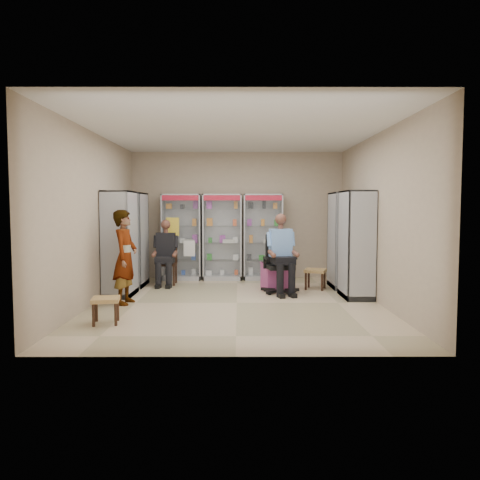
{
  "coord_description": "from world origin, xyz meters",
  "views": [
    {
      "loc": [
        0.04,
        -8.19,
        1.69
      ],
      "look_at": [
        0.06,
        0.7,
        1.07
      ],
      "focal_mm": 35.0,
      "sensor_mm": 36.0,
      "label": 1
    }
  ],
  "objects_px": {
    "cabinet_back_right": "(263,237)",
    "cabinet_left_far": "(133,240)",
    "cabinet_back_mid": "(222,237)",
    "office_chair": "(280,264)",
    "cabinet_back_left": "(182,237)",
    "wooden_chair": "(167,263)",
    "cabinet_left_near": "(120,244)",
    "standing_man": "(125,257)",
    "cabinet_right_far": "(343,240)",
    "seated_shopkeeper": "(280,256)",
    "cabinet_right_near": "(356,244)",
    "woven_stool_a": "(315,279)",
    "pink_trunk": "(277,276)",
    "woven_stool_b": "(106,311)"
  },
  "relations": [
    {
      "from": "cabinet_right_far",
      "to": "woven_stool_a",
      "type": "xyz_separation_m",
      "value": [
        -0.61,
        -0.2,
        -0.79
      ]
    },
    {
      "from": "cabinet_right_far",
      "to": "woven_stool_a",
      "type": "height_order",
      "value": "cabinet_right_far"
    },
    {
      "from": "wooden_chair",
      "to": "woven_stool_b",
      "type": "bearing_deg",
      "value": -95.75
    },
    {
      "from": "woven_stool_a",
      "to": "cabinet_back_mid",
      "type": "bearing_deg",
      "value": 145.9
    },
    {
      "from": "cabinet_back_left",
      "to": "wooden_chair",
      "type": "height_order",
      "value": "cabinet_back_left"
    },
    {
      "from": "cabinet_right_far",
      "to": "woven_stool_b",
      "type": "height_order",
      "value": "cabinet_right_far"
    },
    {
      "from": "cabinet_back_left",
      "to": "office_chair",
      "type": "bearing_deg",
      "value": -38.89
    },
    {
      "from": "cabinet_right_far",
      "to": "pink_trunk",
      "type": "bearing_deg",
      "value": 96.41
    },
    {
      "from": "cabinet_left_far",
      "to": "cabinet_left_near",
      "type": "bearing_deg",
      "value": -0.0
    },
    {
      "from": "standing_man",
      "to": "woven_stool_a",
      "type": "bearing_deg",
      "value": -61.6
    },
    {
      "from": "seated_shopkeeper",
      "to": "woven_stool_b",
      "type": "height_order",
      "value": "seated_shopkeeper"
    },
    {
      "from": "cabinet_back_mid",
      "to": "cabinet_right_far",
      "type": "relative_size",
      "value": 1.0
    },
    {
      "from": "cabinet_back_left",
      "to": "standing_man",
      "type": "height_order",
      "value": "cabinet_back_left"
    },
    {
      "from": "cabinet_right_near",
      "to": "office_chair",
      "type": "relative_size",
      "value": 1.73
    },
    {
      "from": "cabinet_back_mid",
      "to": "woven_stool_b",
      "type": "height_order",
      "value": "cabinet_back_mid"
    },
    {
      "from": "cabinet_back_mid",
      "to": "office_chair",
      "type": "height_order",
      "value": "cabinet_back_mid"
    },
    {
      "from": "cabinet_back_mid",
      "to": "office_chair",
      "type": "bearing_deg",
      "value": -55.32
    },
    {
      "from": "cabinet_back_mid",
      "to": "wooden_chair",
      "type": "xyz_separation_m",
      "value": [
        -1.2,
        -0.73,
        -0.53
      ]
    },
    {
      "from": "wooden_chair",
      "to": "cabinet_left_far",
      "type": "bearing_deg",
      "value": -163.61
    },
    {
      "from": "cabinet_left_far",
      "to": "woven_stool_a",
      "type": "bearing_deg",
      "value": 84.01
    },
    {
      "from": "cabinet_back_right",
      "to": "office_chair",
      "type": "height_order",
      "value": "cabinet_back_right"
    },
    {
      "from": "cabinet_back_right",
      "to": "woven_stool_a",
      "type": "xyz_separation_m",
      "value": [
        1.02,
        -1.33,
        -0.79
      ]
    },
    {
      "from": "cabinet_back_mid",
      "to": "woven_stool_b",
      "type": "bearing_deg",
      "value": -110.22
    },
    {
      "from": "cabinet_left_near",
      "to": "pink_trunk",
      "type": "distance_m",
      "value": 3.23
    },
    {
      "from": "cabinet_right_near",
      "to": "office_chair",
      "type": "distance_m",
      "value": 1.53
    },
    {
      "from": "cabinet_back_right",
      "to": "seated_shopkeeper",
      "type": "height_order",
      "value": "cabinet_back_right"
    },
    {
      "from": "cabinet_back_right",
      "to": "pink_trunk",
      "type": "height_order",
      "value": "cabinet_back_right"
    },
    {
      "from": "cabinet_back_right",
      "to": "office_chair",
      "type": "distance_m",
      "value": 1.8
    },
    {
      "from": "cabinet_back_left",
      "to": "cabinet_left_near",
      "type": "relative_size",
      "value": 1.0
    },
    {
      "from": "cabinet_right_far",
      "to": "cabinet_left_far",
      "type": "relative_size",
      "value": 1.0
    },
    {
      "from": "wooden_chair",
      "to": "standing_man",
      "type": "bearing_deg",
      "value": -100.93
    },
    {
      "from": "cabinet_right_near",
      "to": "woven_stool_a",
      "type": "relative_size",
      "value": 4.8
    },
    {
      "from": "cabinet_left_far",
      "to": "woven_stool_b",
      "type": "bearing_deg",
      "value": 5.75
    },
    {
      "from": "seated_shopkeeper",
      "to": "cabinet_right_far",
      "type": "bearing_deg",
      "value": 14.16
    },
    {
      "from": "cabinet_back_right",
      "to": "woven_stool_a",
      "type": "relative_size",
      "value": 4.8
    },
    {
      "from": "wooden_chair",
      "to": "woven_stool_a",
      "type": "xyz_separation_m",
      "value": [
        3.17,
        -0.6,
        -0.26
      ]
    },
    {
      "from": "cabinet_left_far",
      "to": "wooden_chair",
      "type": "relative_size",
      "value": 2.13
    },
    {
      "from": "pink_trunk",
      "to": "cabinet_right_near",
      "type": "bearing_deg",
      "value": -33.9
    },
    {
      "from": "cabinet_left_near",
      "to": "wooden_chair",
      "type": "bearing_deg",
      "value": 152.39
    },
    {
      "from": "wooden_chair",
      "to": "standing_man",
      "type": "height_order",
      "value": "standing_man"
    },
    {
      "from": "cabinet_left_far",
      "to": "standing_man",
      "type": "height_order",
      "value": "cabinet_left_far"
    },
    {
      "from": "cabinet_back_left",
      "to": "cabinet_left_far",
      "type": "bearing_deg",
      "value": -135.0
    },
    {
      "from": "standing_man",
      "to": "cabinet_back_left",
      "type": "bearing_deg",
      "value": -6.99
    },
    {
      "from": "cabinet_back_mid",
      "to": "cabinet_right_near",
      "type": "bearing_deg",
      "value": -40.84
    },
    {
      "from": "cabinet_back_mid",
      "to": "standing_man",
      "type": "relative_size",
      "value": 1.21
    },
    {
      "from": "cabinet_back_right",
      "to": "cabinet_right_near",
      "type": "xyz_separation_m",
      "value": [
        1.63,
        -2.23,
        0.0
      ]
    },
    {
      "from": "cabinet_left_near",
      "to": "standing_man",
      "type": "relative_size",
      "value": 1.21
    },
    {
      "from": "cabinet_back_right",
      "to": "office_chair",
      "type": "xyz_separation_m",
      "value": [
        0.25,
        -1.73,
        -0.42
      ]
    },
    {
      "from": "cabinet_back_right",
      "to": "cabinet_left_far",
      "type": "relative_size",
      "value": 1.0
    },
    {
      "from": "cabinet_left_far",
      "to": "woven_stool_a",
      "type": "distance_m",
      "value": 3.95
    }
  ]
}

